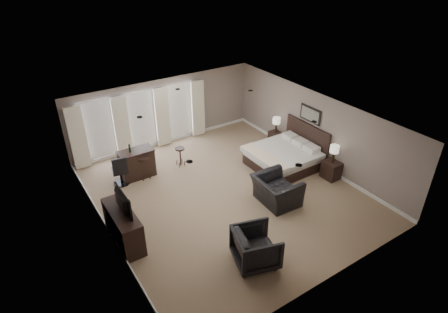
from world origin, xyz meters
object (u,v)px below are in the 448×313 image
bed (283,149)px  desk_chair (120,170)px  armchair_far (256,246)px  bar_stool_left (144,168)px  lamp_near (334,154)px  lamp_far (276,125)px  bar_stool_right (180,157)px  tv (120,210)px  armchair_near (277,186)px  nightstand_near (331,170)px  dresser (123,227)px  nightstand_far (275,138)px  bar_counter (137,164)px

bed → desk_chair: (-5.15, 2.11, -0.16)m
armchair_far → bar_stool_left: bearing=25.3°
lamp_near → lamp_far: bearing=90.0°
bed → lamp_far: (0.89, 1.45, 0.14)m
lamp_far → bar_stool_right: lamp_far is taller
lamp_far → bar_stool_right: 3.94m
armchair_far → bar_stool_right: size_ratio=1.51×
tv → desk_chair: 2.90m
bed → armchair_near: (-1.54, -1.48, -0.12)m
armchair_near → bar_stool_right: bearing=24.9°
lamp_near → desk_chair: 7.02m
nightstand_near → bar_stool_right: bar_stool_right is taller
bed → dresser: size_ratio=1.30×
nightstand_far → lamp_near: 2.98m
armchair_near → desk_chair: (-3.61, 3.59, -0.04)m
dresser → desk_chair: bearing=72.0°
armchair_far → bar_stool_left: size_ratio=1.27×
dresser → armchair_far: 3.51m
bed → nightstand_far: size_ratio=4.14×
bar_stool_left → lamp_near: bearing=-32.9°
bar_counter → bar_stool_left: (0.14, -0.24, -0.09)m
bed → armchair_near: bed is taller
dresser → armchair_near: 4.58m
armchair_near → bar_stool_right: 3.83m
dresser → nightstand_near: bearing=-7.0°
bed → armchair_near: 2.13m
armchair_far → bar_stool_left: armchair_far is taller
nightstand_far → desk_chair: size_ratio=0.49×
dresser → bar_stool_left: 3.05m
nightstand_far → desk_chair: 6.08m
dresser → armchair_near: (4.49, -0.87, 0.09)m
bar_stool_right → lamp_far: bearing=-9.0°
lamp_near → bar_stool_right: (-3.86, 3.51, -0.58)m
dresser → desk_chair: desk_chair is taller
bar_stool_left → tv: bearing=-122.7°
bar_counter → bed: bearing=-26.0°
lamp_far → armchair_far: bearing=-134.3°
bar_counter → lamp_near: bearing=-34.1°
dresser → bar_stool_left: (1.65, 2.57, -0.07)m
bed → desk_chair: bearing=157.7°
dresser → tv: (0.00, -0.00, 0.56)m
nightstand_far → tv: (-6.92, -2.05, 0.78)m
dresser → nightstand_far: bearing=16.5°
bar_counter → bar_stool_left: size_ratio=1.39×
lamp_far → lamp_near: bearing=-90.0°
lamp_far → bar_stool_right: (-3.86, 0.61, -0.48)m
nightstand_far → bar_stool_right: bearing=171.0°
nightstand_far → lamp_far: size_ratio=0.86×
nightstand_near → nightstand_far: 2.90m
nightstand_far → armchair_near: bearing=-129.7°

